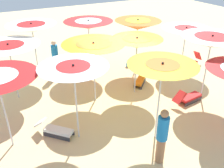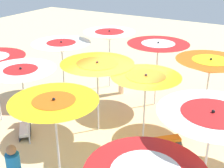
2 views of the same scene
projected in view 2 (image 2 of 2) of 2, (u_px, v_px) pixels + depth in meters
name	position (u px, v px, depth m)	size (l,w,h in m)	color
ground	(118.00, 139.00, 9.47)	(37.05, 37.05, 0.04)	beige
beach_umbrella_0	(109.00, 36.00, 12.28)	(2.13, 2.13, 2.48)	silver
beach_umbrella_1	(62.00, 47.00, 11.62)	(2.27, 2.27, 2.25)	silver
beach_umbrella_3	(158.00, 48.00, 10.72)	(2.21, 2.21, 2.47)	silver
beach_umbrella_4	(97.00, 69.00, 9.12)	(2.24, 2.24, 2.37)	silver
beach_umbrella_5	(21.00, 75.00, 8.29)	(1.93, 1.93, 2.48)	silver
beach_umbrella_6	(210.00, 66.00, 9.10)	(2.11, 2.11, 2.46)	silver
beach_umbrella_7	(146.00, 82.00, 8.19)	(1.93, 1.93, 2.36)	silver
beach_umbrella_8	(55.00, 109.00, 6.43)	(1.92, 1.92, 2.54)	silver
beach_umbrella_10	(212.00, 121.00, 5.90)	(2.18, 2.18, 2.56)	silver
lounger_0	(25.00, 127.00, 9.71)	(1.11, 1.14, 0.51)	#333338
lounger_1	(169.00, 138.00, 9.07)	(1.07, 1.05, 0.72)	#333338
beachgoer_0	(122.00, 73.00, 12.20)	(0.30, 0.30, 1.67)	beige
beach_ball	(199.00, 119.00, 10.32)	(0.24, 0.24, 0.24)	#337FE5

